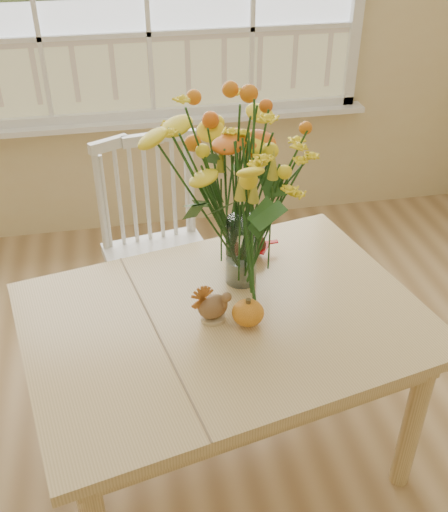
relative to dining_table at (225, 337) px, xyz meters
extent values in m
cube|color=white|center=(-0.06, 1.72, 0.10)|extent=(2.42, 0.12, 0.03)
cube|color=tan|center=(0.00, 0.00, 0.07)|extent=(1.43, 1.15, 0.04)
cube|color=tan|center=(0.00, 0.00, 0.00)|extent=(1.29, 1.01, 0.10)
cylinder|color=tan|center=(-0.61, 0.24, -0.27)|extent=(0.07, 0.07, 0.64)
cylinder|color=tan|center=(0.61, -0.24, -0.27)|extent=(0.07, 0.07, 0.64)
cylinder|color=tan|center=(0.46, 0.47, -0.27)|extent=(0.07, 0.07, 0.64)
cube|color=white|center=(-0.15, 0.67, -0.14)|extent=(0.51, 0.49, 0.05)
cube|color=white|center=(-0.18, 0.84, 0.11)|extent=(0.44, 0.11, 0.50)
cylinder|color=white|center=(-0.29, 0.48, -0.37)|extent=(0.04, 0.04, 0.43)
cylinder|color=white|center=(-0.35, 0.80, -0.37)|extent=(0.04, 0.04, 0.43)
cylinder|color=white|center=(0.04, 0.54, -0.37)|extent=(0.04, 0.04, 0.43)
cylinder|color=white|center=(-0.01, 0.86, -0.37)|extent=(0.04, 0.04, 0.43)
cylinder|color=white|center=(0.09, 0.18, 0.21)|extent=(0.11, 0.11, 0.25)
ellipsoid|color=#C06D16|center=(0.06, -0.05, 0.13)|extent=(0.10, 0.10, 0.08)
cylinder|color=#CCB78C|center=(-0.04, -0.01, 0.10)|extent=(0.08, 0.08, 0.01)
ellipsoid|color=brown|center=(-0.04, -0.01, 0.14)|extent=(0.12, 0.10, 0.08)
ellipsoid|color=#38160F|center=(0.17, 0.33, 0.13)|extent=(0.09, 0.09, 0.08)
camera|label=1|loc=(-0.29, -1.47, 1.33)|focal=42.00mm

